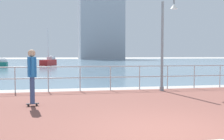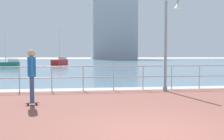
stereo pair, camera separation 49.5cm
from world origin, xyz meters
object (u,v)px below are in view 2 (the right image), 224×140
at_px(sailboat_red, 60,62).
at_px(skateboarder, 32,72).
at_px(sailboat_navy, 7,64).
at_px(lamppost, 170,34).

bearing_deg(sailboat_red, skateboarder, -87.89).
bearing_deg(sailboat_navy, sailboat_red, 47.96).
xyz_separation_m(skateboarder, sailboat_red, (-1.21, 32.85, -0.55)).
bearing_deg(sailboat_navy, skateboarder, -73.94).
xyz_separation_m(lamppost, sailboat_navy, (-13.04, 23.30, -2.11)).
bearing_deg(skateboarder, lamppost, 25.08).
bearing_deg(sailboat_navy, lamppost, -60.77).
relative_size(skateboarder, sailboat_red, 0.32).
height_order(lamppost, sailboat_navy, sailboat_navy).
distance_m(lamppost, sailboat_red, 31.05).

